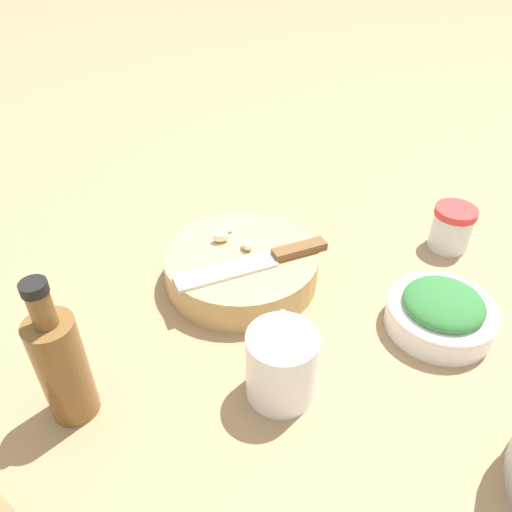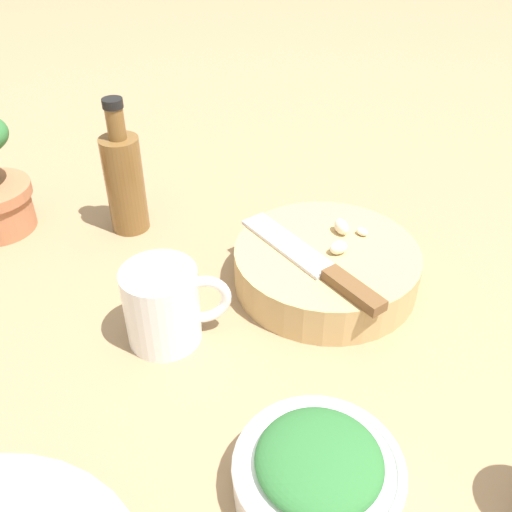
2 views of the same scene
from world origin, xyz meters
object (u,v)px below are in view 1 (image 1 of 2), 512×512
Objects in this scene: spice_jar at (452,227)px; oil_bottle at (62,365)px; chef_knife at (263,260)px; coffee_mug at (281,363)px; herb_bowl at (441,312)px; cutting_board at (241,266)px; garlic_cloves at (232,239)px.

oil_bottle is at bearing 28.97° from spice_jar.
coffee_mug is (-0.01, 0.18, -0.01)m from chef_knife.
herb_bowl is at bearing 67.28° from spice_jar.
cutting_board is 0.05m from chef_knife.
chef_knife is 1.53× the size of herb_bowl.
herb_bowl is 1.99× the size of spice_jar.
spice_jar is (-0.35, -0.07, 0.01)m from cutting_board.
cutting_board is 3.51× the size of garlic_cloves.
cutting_board is at bearing 118.08° from garlic_cloves.
cutting_board is 1.93× the size of coffee_mug.
spice_jar is 0.38× the size of oil_bottle.
garlic_cloves is at bearing -76.20° from coffee_mug.
oil_bottle is at bearing 13.95° from herb_bowl.
coffee_mug is at bearing 23.27° from herb_bowl.
garlic_cloves is 0.32m from herb_bowl.
herb_bowl is 1.24× the size of coffee_mug.
garlic_cloves is (0.01, -0.02, 0.03)m from cutting_board.
spice_jar is 0.62× the size of coffee_mug.
oil_bottle is (0.54, 0.30, 0.04)m from spice_jar.
coffee_mug is at bearing 103.80° from garlic_cloves.
garlic_cloves reaches higher than cutting_board.
chef_knife is 0.33m from spice_jar.
oil_bottle is at bearing 4.50° from coffee_mug.
chef_knife is at bearing -19.89° from herb_bowl.
garlic_cloves is 0.45× the size of herb_bowl.
chef_knife reaches higher than cutting_board.
herb_bowl is (-0.28, 0.14, -0.03)m from garlic_cloves.
coffee_mug is (-0.04, 0.21, 0.02)m from cutting_board.
chef_knife is 0.07m from garlic_cloves.
garlic_cloves is (0.04, -0.05, 0.00)m from chef_knife.
garlic_cloves reaches higher than chef_knife.
herb_bowl is at bearing 157.60° from cutting_board.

